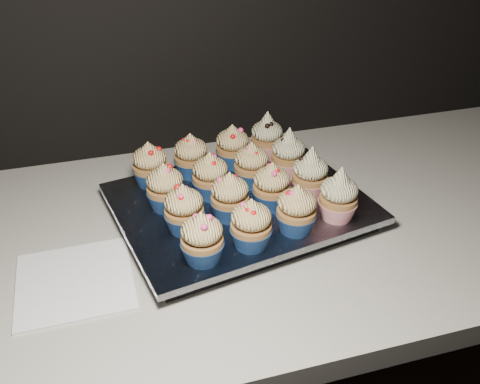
{
  "coord_description": "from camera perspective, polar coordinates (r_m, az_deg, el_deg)",
  "views": [
    {
      "loc": [
        -0.0,
        0.98,
        1.44
      ],
      "look_at": [
        0.21,
        1.72,
        0.95
      ],
      "focal_mm": 40.0,
      "sensor_mm": 36.0,
      "label": 1
    }
  ],
  "objects": [
    {
      "name": "foil_lining",
      "position": [
        0.92,
        0.0,
        -1.15
      ],
      "size": [
        0.46,
        0.39,
        0.01
      ],
      "primitive_type": "cube",
      "rotation": [
        0.0,
        0.0,
        0.18
      ],
      "color": "silver",
      "rests_on": "baking_tray"
    },
    {
      "name": "cupcake_12",
      "position": [
        0.95,
        -9.57,
        2.83
      ],
      "size": [
        0.06,
        0.06,
        0.08
      ],
      "color": "navy",
      "rests_on": "foil_lining"
    },
    {
      "name": "cupcake_5",
      "position": [
        0.85,
        -1.09,
        -0.55
      ],
      "size": [
        0.06,
        0.06,
        0.08
      ],
      "color": "navy",
      "rests_on": "foil_lining"
    },
    {
      "name": "cupcake_14",
      "position": [
        1.0,
        -0.81,
        4.81
      ],
      "size": [
        0.06,
        0.06,
        0.08
      ],
      "color": "navy",
      "rests_on": "foil_lining"
    },
    {
      "name": "cupcake_13",
      "position": [
        0.97,
        -5.24,
        3.8
      ],
      "size": [
        0.06,
        0.06,
        0.08
      ],
      "color": "navy",
      "rests_on": "foil_lining"
    },
    {
      "name": "cupcake_9",
      "position": [
        0.91,
        -3.18,
        1.68
      ],
      "size": [
        0.06,
        0.06,
        0.08
      ],
      "color": "navy",
      "rests_on": "foil_lining"
    },
    {
      "name": "cupcake_11",
      "position": [
        0.97,
        5.17,
        3.99
      ],
      "size": [
        0.06,
        0.06,
        0.1
      ],
      "color": "red",
      "rests_on": "foil_lining"
    },
    {
      "name": "worktop",
      "position": [
        0.91,
        -12.5,
        -6.2
      ],
      "size": [
        2.44,
        0.64,
        0.04
      ],
      "primitive_type": "cube",
      "color": "beige",
      "rests_on": "cabinet"
    },
    {
      "name": "cupcake_1",
      "position": [
        0.79,
        1.19,
        -3.53
      ],
      "size": [
        0.06,
        0.06,
        0.08
      ],
      "color": "navy",
      "rests_on": "foil_lining"
    },
    {
      "name": "napkin",
      "position": [
        0.84,
        -17.21,
        -9.08
      ],
      "size": [
        0.17,
        0.17,
        0.0
      ],
      "primitive_type": "cube",
      "rotation": [
        0.0,
        0.0,
        0.01
      ],
      "color": "white",
      "rests_on": "worktop"
    },
    {
      "name": "cupcake_15",
      "position": [
        1.03,
        2.89,
        5.86
      ],
      "size": [
        0.06,
        0.06,
        0.1
      ],
      "color": "red",
      "rests_on": "foil_lining"
    },
    {
      "name": "cupcake_0",
      "position": [
        0.77,
        -4.07,
        -5.0
      ],
      "size": [
        0.06,
        0.06,
        0.08
      ],
      "color": "navy",
      "rests_on": "foil_lining"
    },
    {
      "name": "cupcake_8",
      "position": [
        0.89,
        -7.98,
        0.45
      ],
      "size": [
        0.06,
        0.06,
        0.08
      ],
      "color": "navy",
      "rests_on": "foil_lining"
    },
    {
      "name": "cupcake_7",
      "position": [
        0.92,
        7.5,
        1.83
      ],
      "size": [
        0.06,
        0.06,
        0.1
      ],
      "color": "red",
      "rests_on": "foil_lining"
    },
    {
      "name": "cupcake_10",
      "position": [
        0.94,
        1.23,
        2.85
      ],
      "size": [
        0.06,
        0.06,
        0.08
      ],
      "color": "navy",
      "rests_on": "foil_lining"
    },
    {
      "name": "cupcake_6",
      "position": [
        0.88,
        3.37,
        0.56
      ],
      "size": [
        0.06,
        0.06,
        0.08
      ],
      "color": "navy",
      "rests_on": "foil_lining"
    },
    {
      "name": "cupcake_3",
      "position": [
        0.87,
        10.47,
        -0.46
      ],
      "size": [
        0.06,
        0.06,
        0.1
      ],
      "color": "red",
      "rests_on": "foil_lining"
    },
    {
      "name": "cupcake_4",
      "position": [
        0.83,
        -5.99,
        -1.89
      ],
      "size": [
        0.06,
        0.06,
        0.08
      ],
      "color": "navy",
      "rests_on": "foil_lining"
    },
    {
      "name": "cupcake_2",
      "position": [
        0.83,
        6.05,
        -1.94
      ],
      "size": [
        0.06,
        0.06,
        0.08
      ],
      "color": "navy",
      "rests_on": "foil_lining"
    },
    {
      "name": "baking_tray",
      "position": [
        0.93,
        0.0,
        -2.02
      ],
      "size": [
        0.42,
        0.35,
        0.02
      ],
      "primitive_type": "cube",
      "rotation": [
        0.0,
        0.0,
        0.18
      ],
      "color": "black",
      "rests_on": "worktop"
    }
  ]
}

